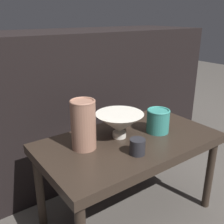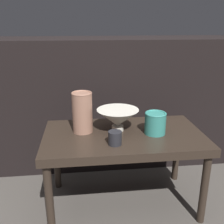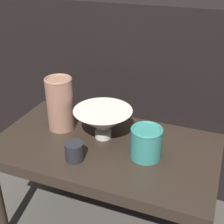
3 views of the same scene
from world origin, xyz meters
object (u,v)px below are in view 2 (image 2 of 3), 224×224
Objects in this scene: vase_colorful_right at (155,123)px; cup at (115,138)px; vase_textured_left at (82,112)px; bowl at (118,118)px.

cup is at bearing -154.62° from vase_colorful_right.
vase_textured_left is 1.88× the size of vase_colorful_right.
vase_textured_left is (-0.17, 0.01, 0.04)m from bowl.
bowl is at bearing -2.04° from vase_textured_left.
bowl is 1.03× the size of vase_textured_left.
bowl is 1.94× the size of vase_colorful_right.
vase_textured_left is at bearing 169.60° from vase_colorful_right.
vase_colorful_right is 0.23m from cup.
cup is (0.14, -0.16, -0.07)m from vase_textured_left.
vase_textured_left reaches higher than cup.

